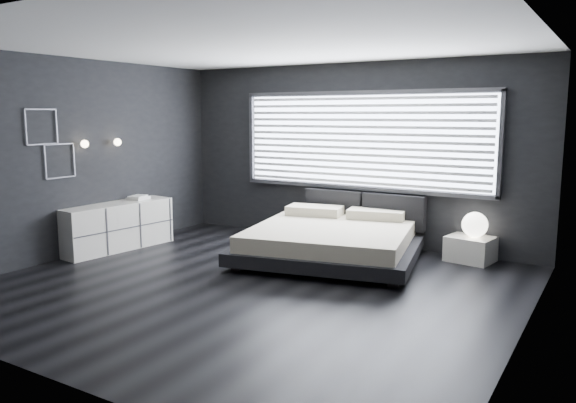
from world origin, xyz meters
The scene contains 12 objects.
room centered at (0.00, 0.00, 1.40)m, with size 6.04×6.00×2.80m.
window centered at (0.20, 2.70, 1.61)m, with size 4.14×0.09×1.52m.
headboard centered at (0.27, 2.64, 0.57)m, with size 1.96×0.16×0.52m.
sconce_near centered at (-2.88, 0.05, 1.60)m, with size 0.18×0.11×0.11m.
sconce_far centered at (-2.88, 0.65, 1.60)m, with size 0.18×0.11×0.11m.
wall_art_upper centered at (-2.98, -0.55, 1.85)m, with size 0.01×0.48×0.48m.
wall_art_lower centered at (-2.98, -0.30, 1.38)m, with size 0.01×0.48×0.48m.
bed centered at (0.26, 1.59, 0.28)m, with size 2.76×2.68×0.61m.
nightstand centered at (1.95, 2.50, 0.17)m, with size 0.59×0.49×0.35m, color white.
orb_lamp centered at (2.00, 2.49, 0.52)m, with size 0.35×0.35×0.35m, color white.
dresser centered at (-2.78, 0.47, 0.35)m, with size 0.69×1.80×0.70m.
book_stack centered at (-2.76, 0.90, 0.73)m, with size 0.28×0.35×0.06m.
Camera 1 is at (3.70, -5.28, 2.02)m, focal length 35.00 mm.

